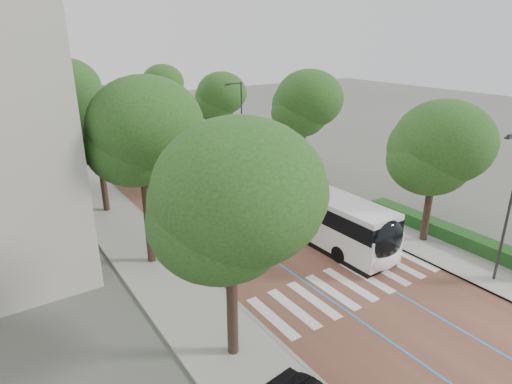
% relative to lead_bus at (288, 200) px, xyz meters
% --- Properties ---
extents(ground, '(160.00, 160.00, 0.00)m').
position_rel_lead_bus_xyz_m(ground, '(-2.40, -9.15, -1.63)').
color(ground, '#51544C').
rests_on(ground, ground).
extents(road, '(11.00, 140.00, 0.02)m').
position_rel_lead_bus_xyz_m(road, '(-2.40, 30.85, -1.62)').
color(road, brown).
rests_on(road, ground).
extents(sidewalk_left, '(4.00, 140.00, 0.12)m').
position_rel_lead_bus_xyz_m(sidewalk_left, '(-9.90, 30.85, -1.57)').
color(sidewalk_left, '#9C9A94').
rests_on(sidewalk_left, ground).
extents(sidewalk_right, '(4.00, 140.00, 0.12)m').
position_rel_lead_bus_xyz_m(sidewalk_right, '(5.10, 30.85, -1.57)').
color(sidewalk_right, '#9C9A94').
rests_on(sidewalk_right, ground).
extents(kerb_left, '(0.20, 140.00, 0.14)m').
position_rel_lead_bus_xyz_m(kerb_left, '(-8.00, 30.85, -1.57)').
color(kerb_left, gray).
rests_on(kerb_left, ground).
extents(kerb_right, '(0.20, 140.00, 0.14)m').
position_rel_lead_bus_xyz_m(kerb_right, '(3.20, 30.85, -1.57)').
color(kerb_right, gray).
rests_on(kerb_right, ground).
extents(zebra_crossing, '(10.55, 3.60, 0.01)m').
position_rel_lead_bus_xyz_m(zebra_crossing, '(-2.20, -8.15, -1.60)').
color(zebra_crossing, silver).
rests_on(zebra_crossing, ground).
extents(lane_line_left, '(0.12, 126.00, 0.01)m').
position_rel_lead_bus_xyz_m(lane_line_left, '(-4.00, 30.85, -1.60)').
color(lane_line_left, '#2A81D4').
rests_on(lane_line_left, road).
extents(lane_line_right, '(0.12, 126.00, 0.01)m').
position_rel_lead_bus_xyz_m(lane_line_right, '(-0.80, 30.85, -1.60)').
color(lane_line_right, '#2A81D4').
rests_on(lane_line_right, road).
extents(hedge, '(1.20, 14.00, 0.80)m').
position_rel_lead_bus_xyz_m(hedge, '(6.70, -9.15, -1.11)').
color(hedge, '#1A4417').
rests_on(hedge, sidewalk_right).
extents(streetlight_near, '(1.82, 0.20, 8.00)m').
position_rel_lead_bus_xyz_m(streetlight_near, '(4.22, -12.15, 3.19)').
color(streetlight_near, '#2E2D30').
rests_on(streetlight_near, sidewalk_right).
extents(streetlight_far, '(1.82, 0.20, 8.00)m').
position_rel_lead_bus_xyz_m(streetlight_far, '(4.22, 12.85, 3.19)').
color(streetlight_far, '#2E2D30').
rests_on(streetlight_far, sidewalk_right).
extents(lamp_post_left, '(0.14, 0.14, 8.00)m').
position_rel_lead_bus_xyz_m(lamp_post_left, '(-8.50, -1.15, 2.49)').
color(lamp_post_left, '#2E2D30').
rests_on(lamp_post_left, sidewalk_left).
extents(trees_left, '(6.27, 61.14, 9.86)m').
position_rel_lead_bus_xyz_m(trees_left, '(-9.90, 14.69, 5.28)').
color(trees_left, black).
rests_on(trees_left, ground).
extents(trees_right, '(5.76, 47.69, 9.17)m').
position_rel_lead_bus_xyz_m(trees_right, '(5.30, 12.39, 4.33)').
color(trees_right, black).
rests_on(trees_right, ground).
extents(lead_bus, '(2.85, 18.44, 3.20)m').
position_rel_lead_bus_xyz_m(lead_bus, '(0.00, 0.00, 0.00)').
color(lead_bus, black).
rests_on(lead_bus, ground).
extents(bus_queued_0, '(2.99, 12.48, 3.20)m').
position_rel_lead_bus_xyz_m(bus_queued_0, '(0.33, 16.55, -0.00)').
color(bus_queued_0, white).
rests_on(bus_queued_0, ground).
extents(bus_queued_1, '(2.57, 12.40, 3.20)m').
position_rel_lead_bus_xyz_m(bus_queued_1, '(-0.11, 29.67, -0.00)').
color(bus_queued_1, white).
rests_on(bus_queued_1, ground).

